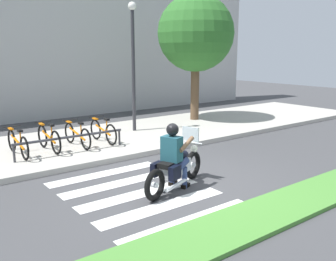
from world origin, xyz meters
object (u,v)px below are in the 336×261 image
object	(u,v)px
motorcycle	(176,168)
rider	(174,152)
bicycle_0	(18,143)
bicycle_2	(77,135)
tree_near_rack	(196,34)
bicycle_3	(103,131)
bicycle_1	(49,138)
bike_rack	(71,138)
street_lamp	(133,57)

from	to	relation	value
motorcycle	rider	xyz separation A→B (m)	(-0.07, -0.02, 0.37)
bicycle_0	bicycle_2	bearing A→B (deg)	-0.00
motorcycle	tree_near_rack	size ratio (longest dim) A/B	0.41
bicycle_3	rider	bearing A→B (deg)	-96.36
rider	tree_near_rack	size ratio (longest dim) A/B	0.28
tree_near_rack	bicycle_1	bearing A→B (deg)	-168.45
bike_rack	street_lamp	bearing A→B (deg)	26.71
bicycle_0	bicycle_2	distance (m)	1.67
bicycle_1	street_lamp	xyz separation A→B (m)	(3.37, 0.93, 2.19)
bicycle_1	bicycle_3	bearing A→B (deg)	0.01
bicycle_2	rider	bearing A→B (deg)	-84.76
bicycle_3	tree_near_rack	xyz separation A→B (m)	(4.84, 1.33, 3.06)
rider	bike_rack	xyz separation A→B (m)	(-0.79, 3.56, -0.27)
motorcycle	bicycle_2	distance (m)	4.11
bicycle_1	tree_near_rack	world-z (taller)	tree_near_rack
bike_rack	bicycle_1	bearing A→B (deg)	127.03
bike_rack	bicycle_0	bearing A→B (deg)	156.11
street_lamp	bicycle_1	bearing A→B (deg)	-164.55
bicycle_2	bike_rack	size ratio (longest dim) A/B	0.55
bicycle_1	street_lamp	distance (m)	4.13
bicycle_1	motorcycle	bearing A→B (deg)	-72.54
bicycle_0	rider	bearing A→B (deg)	-63.54
motorcycle	bicycle_3	xyz separation A→B (m)	(0.38, 4.09, 0.04)
rider	bicycle_0	bearing A→B (deg)	116.46
bicycle_1	bicycle_3	xyz separation A→B (m)	(1.67, 0.00, -0.01)
bicycle_2	street_lamp	xyz separation A→B (m)	(2.53, 0.93, 2.21)
motorcycle	bicycle_2	world-z (taller)	motorcycle
bicycle_2	street_lamp	world-z (taller)	street_lamp
bicycle_2	tree_near_rack	xyz separation A→B (m)	(5.68, 1.33, 3.07)
bike_rack	motorcycle	bearing A→B (deg)	-76.20
motorcycle	bicycle_3	size ratio (longest dim) A/B	1.31
bicycle_2	bicycle_3	world-z (taller)	bicycle_3
motorcycle	bicycle_2	size ratio (longest dim) A/B	1.23
rider	bicycle_1	distance (m)	4.30
bicycle_0	tree_near_rack	world-z (taller)	tree_near_rack
bicycle_0	bike_rack	world-z (taller)	bicycle_0
bicycle_2	bicycle_3	bearing A→B (deg)	-0.05
motorcycle	street_lamp	size ratio (longest dim) A/B	0.46
bike_rack	street_lamp	size ratio (longest dim) A/B	0.69
rider	street_lamp	size ratio (longest dim) A/B	0.32
bicycle_2	tree_near_rack	size ratio (longest dim) A/B	0.33
bicycle_2	bicycle_1	bearing A→B (deg)	-179.93
rider	bicycle_2	bearing A→B (deg)	95.24
bicycle_3	tree_near_rack	bearing A→B (deg)	15.37
bicycle_3	street_lamp	distance (m)	2.93
rider	bike_rack	world-z (taller)	rider
bicycle_0	bicycle_1	world-z (taller)	bicycle_1
motorcycle	tree_near_rack	bearing A→B (deg)	46.03
motorcycle	bike_rack	xyz separation A→B (m)	(-0.87, 3.53, 0.10)
rider	bicycle_3	world-z (taller)	rider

